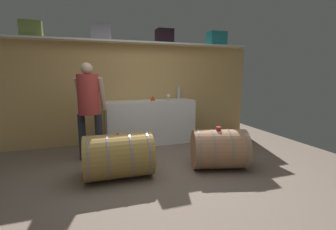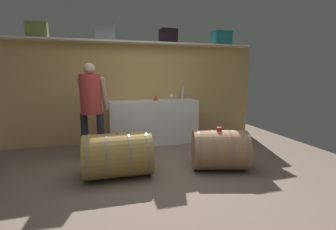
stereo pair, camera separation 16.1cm
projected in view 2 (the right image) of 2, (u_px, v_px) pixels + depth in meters
The scene contains 15 objects.
ground_plane at pixel (155, 167), 3.71m from camera, with size 6.57×7.53×0.02m, color #746356.
back_wall_panel at pixel (138, 94), 5.08m from camera, with size 5.37×0.10×2.04m, color tan.
high_shelf_board at pixel (138, 43), 4.76m from camera, with size 4.94×0.40×0.03m, color silver.
toolcase_olive at pixel (37, 30), 4.23m from camera, with size 0.36×0.18×0.28m, color olive.
toolcase_grey at pixel (105, 32), 4.55m from camera, with size 0.37×0.26×0.32m, color gray.
toolcase_black at pixel (168, 36), 4.90m from camera, with size 0.34×0.30×0.28m, color black.
toolcase_teal at pixel (221, 38), 5.24m from camera, with size 0.39×0.29×0.30m, color teal.
work_cabinet at pixel (154, 122), 4.93m from camera, with size 1.80×0.55×0.90m, color white.
wine_bottle_clear at pixel (183, 92), 5.21m from camera, with size 0.07×0.07×0.31m.
wine_glass at pixel (172, 96), 4.82m from camera, with size 0.07×0.07×0.13m.
red_funnel at pixel (156, 98), 4.83m from camera, with size 0.11×0.11×0.10m, color red.
wine_barrel_near at pixel (220, 150), 3.57m from camera, with size 0.94×0.79×0.61m.
wine_barrel_far at pixel (118, 155), 3.30m from camera, with size 0.94×0.65×0.63m.
tasting_cup at pixel (219, 129), 3.51m from camera, with size 0.08×0.08×0.05m, color red.
winemaker_pouring at pixel (91, 101), 3.89m from camera, with size 0.52×0.47×1.61m.
Camera 2 is at (-0.78, -2.90, 1.43)m, focal length 25.19 mm.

